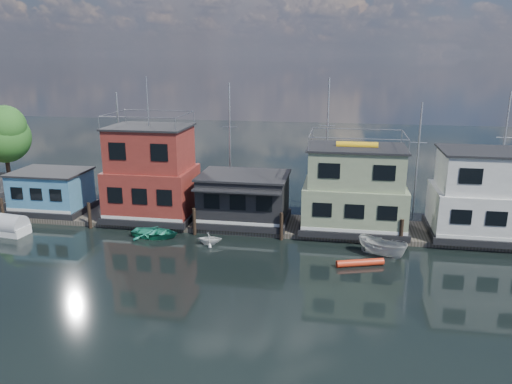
% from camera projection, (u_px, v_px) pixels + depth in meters
% --- Properties ---
extents(ground, '(160.00, 160.00, 0.00)m').
position_uv_depth(ground, '(214.00, 290.00, 30.66)').
color(ground, black).
rests_on(ground, ground).
extents(dock, '(48.00, 5.00, 0.40)m').
position_uv_depth(dock, '(250.00, 224.00, 42.01)').
color(dock, '#595147').
rests_on(dock, ground).
extents(houseboat_blue, '(6.40, 4.90, 3.66)m').
position_uv_depth(houseboat_blue, '(52.00, 191.00, 44.44)').
color(houseboat_blue, black).
rests_on(houseboat_blue, dock).
extents(houseboat_red, '(7.40, 5.90, 11.86)m').
position_uv_depth(houseboat_red, '(152.00, 175.00, 42.37)').
color(houseboat_red, black).
rests_on(houseboat_red, dock).
extents(houseboat_dark, '(7.40, 6.10, 4.06)m').
position_uv_depth(houseboat_dark, '(244.00, 198.00, 41.48)').
color(houseboat_dark, black).
rests_on(houseboat_dark, dock).
extents(houseboat_green, '(8.40, 5.90, 7.03)m').
position_uv_depth(houseboat_green, '(355.00, 190.00, 39.72)').
color(houseboat_green, black).
rests_on(houseboat_green, dock).
extents(houseboat_white, '(8.40, 5.90, 6.66)m').
position_uv_depth(houseboat_white, '(488.00, 196.00, 38.07)').
color(houseboat_white, black).
rests_on(houseboat_white, dock).
extents(pilings, '(42.28, 0.28, 2.20)m').
position_uv_depth(pilings, '(239.00, 224.00, 39.16)').
color(pilings, '#2D2116').
rests_on(pilings, ground).
extents(background_masts, '(36.40, 0.16, 12.00)m').
position_uv_depth(background_masts, '(313.00, 150.00, 45.50)').
color(background_masts, silver).
rests_on(background_masts, ground).
extents(tarp_runabout, '(4.55, 2.28, 1.77)m').
position_uv_depth(tarp_runabout, '(2.00, 225.00, 40.18)').
color(tarp_runabout, white).
rests_on(tarp_runabout, ground).
extents(motorboat, '(3.95, 3.13, 1.45)m').
position_uv_depth(motorboat, '(382.00, 247.00, 35.42)').
color(motorboat, beige).
rests_on(motorboat, ground).
extents(dinghy_white, '(2.11, 1.89, 0.99)m').
position_uv_depth(dinghy_white, '(209.00, 238.00, 37.82)').
color(dinghy_white, white).
rests_on(dinghy_white, ground).
extents(red_kayak, '(3.29, 1.51, 0.49)m').
position_uv_depth(red_kayak, '(360.00, 263.00, 34.02)').
color(red_kayak, red).
rests_on(red_kayak, ground).
extents(dinghy_teal, '(3.89, 2.87, 0.78)m').
position_uv_depth(dinghy_teal, '(155.00, 233.00, 39.35)').
color(dinghy_teal, '#268C70').
rests_on(dinghy_teal, ground).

